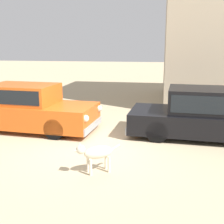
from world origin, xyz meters
name	(u,v)px	position (x,y,z in m)	size (l,w,h in m)	color
ground_plane	(90,145)	(0.00, 0.00, 0.00)	(80.00, 80.00, 0.00)	tan
parked_sedan_nearest	(24,107)	(-2.43, 1.17, 0.72)	(4.79, 2.03, 1.45)	#D15619
parked_sedan_second	(203,113)	(3.11, 1.30, 0.71)	(4.50, 2.08, 1.45)	black
stray_dog_spotted	(96,153)	(0.56, -1.68, 0.45)	(0.92, 0.62, 0.69)	beige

